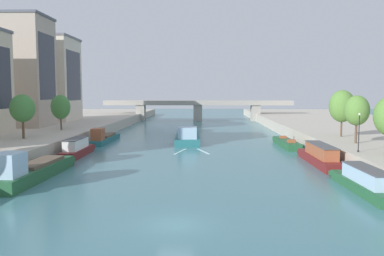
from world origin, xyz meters
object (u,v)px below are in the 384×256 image
at_px(moored_boat_left_lone, 104,138).
at_px(tree_right_nearest, 357,111).
at_px(moored_boat_right_far, 286,143).
at_px(moored_boat_right_lone, 364,182).
at_px(moored_boat_right_downstream, 320,156).
at_px(tree_right_past_mid, 342,106).
at_px(tree_left_nearest, 61,107).
at_px(moored_boat_left_second, 77,148).
at_px(bridge_far, 198,108).
at_px(tree_left_third, 22,108).
at_px(lamppost_right_bank, 359,131).
at_px(moored_boat_left_gap_after, 32,170).
at_px(barge_midriver, 188,136).

distance_m(moored_boat_left_lone, tree_right_nearest, 43.75).
height_order(moored_boat_right_far, tree_right_nearest, tree_right_nearest).
relative_size(moored_boat_right_lone, moored_boat_right_far, 0.93).
distance_m(moored_boat_right_downstream, tree_right_past_mid, 14.64).
bearing_deg(tree_left_nearest, tree_right_nearest, -20.68).
bearing_deg(tree_right_past_mid, moored_boat_left_second, -171.84).
bearing_deg(moored_boat_left_lone, moored_boat_right_lone, -46.59).
relative_size(tree_left_nearest, bridge_far, 0.11).
distance_m(tree_left_third, lamppost_right_bank, 46.96).
bearing_deg(tree_left_third, moored_boat_right_downstream, -9.85).
relative_size(moored_boat_right_downstream, tree_right_nearest, 2.17).
bearing_deg(moored_boat_right_downstream, tree_right_nearest, 29.95).
xyz_separation_m(moored_boat_right_downstream, tree_right_past_mid, (6.67, 11.55, 6.03)).
bearing_deg(lamppost_right_bank, moored_boat_right_downstream, 122.96).
distance_m(moored_boat_left_gap_after, bridge_far, 89.93).
distance_m(moored_boat_left_second, lamppost_right_bank, 38.36).
xyz_separation_m(moored_boat_left_lone, tree_right_past_mid, (40.30, -9.72, 6.28)).
height_order(moored_boat_right_far, tree_left_nearest, tree_left_nearest).
xyz_separation_m(barge_midriver, moored_boat_left_lone, (-15.49, -3.18, -0.09)).
xyz_separation_m(moored_boat_left_gap_after, tree_right_past_mid, (39.99, 21.78, 6.08)).
height_order(moored_boat_right_far, tree_right_past_mid, tree_right_past_mid).
relative_size(tree_left_third, tree_right_nearest, 1.02).
bearing_deg(moored_boat_left_gap_after, barge_midriver, 66.37).
bearing_deg(tree_right_past_mid, barge_midriver, 152.52).
bearing_deg(moored_boat_right_far, tree_right_nearest, -64.75).
height_order(moored_boat_left_lone, bridge_far, bridge_far).
bearing_deg(moored_boat_left_gap_after, moored_boat_right_lone, -6.92).
distance_m(tree_left_nearest, tree_right_nearest, 50.72).
xyz_separation_m(moored_boat_left_gap_after, tree_right_nearest, (39.16, 13.59, 5.77)).
distance_m(barge_midriver, moored_boat_right_far, 18.85).
bearing_deg(moored_boat_right_lone, bridge_far, 100.43).
height_order(moored_boat_left_lone, lamppost_right_bank, lamppost_right_bank).
bearing_deg(tree_left_third, moored_boat_right_far, 13.45).
relative_size(barge_midriver, moored_boat_right_lone, 1.76).
bearing_deg(lamppost_right_bank, moored_boat_left_lone, 144.68).
bearing_deg(tree_right_nearest, moored_boat_right_downstream, -150.05).
distance_m(moored_boat_right_downstream, bridge_far, 80.05).
bearing_deg(moored_boat_left_second, moored_boat_left_lone, 89.97).
relative_size(moored_boat_left_gap_after, tree_right_nearest, 2.46).
bearing_deg(tree_left_third, barge_midriver, 35.35).
height_order(moored_boat_left_second, moored_boat_left_lone, moored_boat_left_lone).
xyz_separation_m(moored_boat_right_downstream, tree_left_third, (-42.28, 7.34, 5.80)).
relative_size(barge_midriver, moored_boat_left_gap_after, 1.35).
distance_m(tree_left_third, bridge_far, 75.23).
xyz_separation_m(tree_left_third, lamppost_right_bank, (45.34, -12.07, -2.06)).
xyz_separation_m(barge_midriver, moored_boat_left_second, (-15.50, -18.69, 0.14)).
height_order(moored_boat_right_lone, tree_right_past_mid, tree_right_past_mid).
relative_size(moored_boat_left_gap_after, moored_boat_right_far, 1.21).
bearing_deg(moored_boat_left_lone, lamppost_right_bank, -35.32).
height_order(barge_midriver, moored_boat_right_far, barge_midriver).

